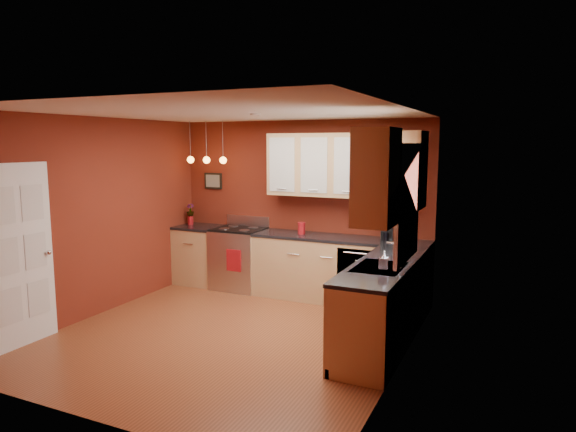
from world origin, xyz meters
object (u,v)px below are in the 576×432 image
at_px(red_canister, 302,228).
at_px(soap_pump, 384,261).
at_px(sink, 380,269).
at_px(coffee_maker, 387,232).
at_px(gas_range, 239,258).

height_order(red_canister, soap_pump, soap_pump).
xyz_separation_m(sink, soap_pump, (0.09, -0.17, 0.13)).
height_order(coffee_maker, soap_pump, coffee_maker).
bearing_deg(coffee_maker, sink, -93.60).
xyz_separation_m(gas_range, sink, (2.62, -1.50, 0.43)).
height_order(sink, soap_pump, sink).
bearing_deg(soap_pump, red_canister, 134.58).
bearing_deg(red_canister, sink, -43.84).
height_order(gas_range, soap_pump, soap_pump).
bearing_deg(soap_pump, coffee_maker, 103.13).
xyz_separation_m(red_canister, coffee_maker, (1.25, 0.06, 0.02)).
bearing_deg(gas_range, soap_pump, -31.72).
xyz_separation_m(sink, coffee_maker, (-0.32, 1.56, 0.13)).
bearing_deg(red_canister, soap_pump, -45.42).
distance_m(gas_range, sink, 3.05).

